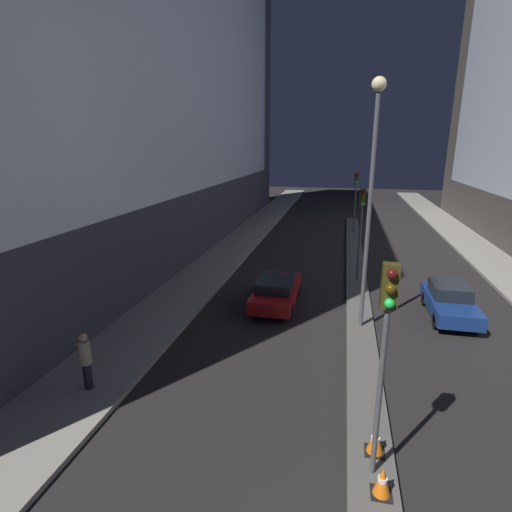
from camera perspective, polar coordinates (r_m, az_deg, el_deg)
building_left at (r=29.72m, az=-13.11°, el=26.51°), size 6.01×44.81×26.01m
median_strip at (r=23.91m, az=14.10°, el=-2.28°), size 1.09×35.20×0.14m
traffic_light_near at (r=8.53m, az=18.08°, el=-9.63°), size 0.32×0.42×4.90m
traffic_light_mid at (r=21.59m, az=14.84°, el=5.75°), size 0.32×0.42×4.90m
traffic_light_far at (r=33.98m, az=14.09°, el=9.27°), size 0.32×0.42×4.90m
street_lamp at (r=15.50m, az=16.30°, el=11.79°), size 0.52×0.52×9.38m
traffic_cone_near at (r=9.92m, az=17.60°, el=-28.34°), size 0.44×0.44×0.67m
traffic_cone_far at (r=10.83m, az=16.69°, el=-23.92°), size 0.47×0.47×0.66m
car_left_lane at (r=18.50m, az=2.89°, el=-5.02°), size 1.84×4.39×1.39m
car_right_lane at (r=19.21m, az=25.94°, el=-5.83°), size 1.74×4.03×1.44m
pedestrian_on_left_sidewalk at (r=13.18m, az=-23.16°, el=-13.43°), size 0.34×0.34×1.80m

